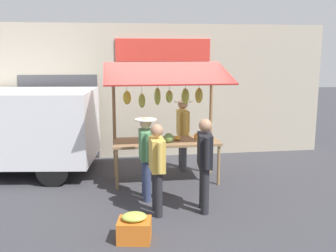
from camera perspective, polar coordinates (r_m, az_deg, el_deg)
The scene contains 8 objects.
ground_plane at distance 8.54m, azimuth -0.29°, elevation -7.88°, with size 40.00×40.00×0.00m, color #38383D.
street_backdrop at distance 10.32m, azimuth -2.26°, elevation 5.02°, with size 9.00×0.30×3.40m.
market_stall at distance 8.22m, azimuth -0.22°, elevation 2.45°, with size 2.50×1.46×2.50m.
vendor_with_sunhat at distance 9.09m, azimuth 2.14°, elevation -0.37°, with size 0.43×0.70×1.65m.
shopper_in_striped_shirt at distance 6.63m, azimuth -1.59°, elevation -5.40°, with size 0.24×0.67×1.55m.
shopper_in_grey_tee at distance 7.30m, azimuth -3.18°, elevation -3.75°, with size 0.40×0.67×1.55m.
shopper_with_ponytail at distance 6.77m, azimuth 5.30°, elevation -4.71°, with size 0.28×0.69×1.62m.
produce_crate_near at distance 5.98m, azimuth -4.86°, elevation -14.38°, with size 0.54×0.47×0.43m.
Camera 1 is at (1.13, 8.01, 2.74)m, focal length 42.40 mm.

